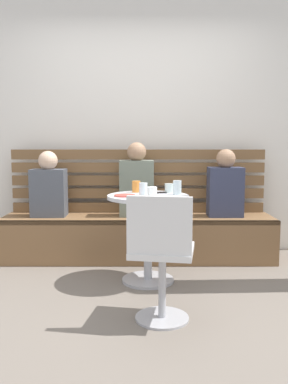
# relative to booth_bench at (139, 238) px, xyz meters

# --- Properties ---
(ground) EXTENTS (8.00, 8.00, 0.00)m
(ground) POSITION_rel_booth_bench_xyz_m (0.00, -1.20, -0.22)
(ground) COLOR #70665B
(back_wall) EXTENTS (5.20, 0.10, 2.90)m
(back_wall) POSITION_rel_booth_bench_xyz_m (0.00, 0.44, 1.23)
(back_wall) COLOR silver
(back_wall) RESTS_ON ground
(booth_bench) EXTENTS (2.70, 0.52, 0.44)m
(booth_bench) POSITION_rel_booth_bench_xyz_m (0.00, 0.00, 0.00)
(booth_bench) COLOR brown
(booth_bench) RESTS_ON ground
(booth_backrest) EXTENTS (2.65, 0.04, 0.66)m
(booth_backrest) POSITION_rel_booth_bench_xyz_m (0.00, 0.24, 0.56)
(booth_backrest) COLOR brown
(booth_backrest) RESTS_ON booth_bench
(cafe_table) EXTENTS (0.68, 0.68, 0.74)m
(cafe_table) POSITION_rel_booth_bench_xyz_m (0.10, -0.67, 0.30)
(cafe_table) COLOR #ADADB2
(cafe_table) RESTS_ON ground
(white_chair) EXTENTS (0.46, 0.46, 0.85)m
(white_chair) POSITION_rel_booth_bench_xyz_m (0.17, -1.48, 0.24)
(white_chair) COLOR #ADADB2
(white_chair) RESTS_ON ground
(person_adult) EXTENTS (0.34, 0.22, 0.74)m
(person_adult) POSITION_rel_booth_bench_xyz_m (-0.01, 0.04, 0.55)
(person_adult) COLOR slate
(person_adult) RESTS_ON booth_bench
(person_child_left) EXTENTS (0.34, 0.22, 0.67)m
(person_child_left) POSITION_rel_booth_bench_xyz_m (0.87, 0.01, 0.52)
(person_child_left) COLOR #333851
(person_child_left) RESTS_ON booth_bench
(person_child_middle) EXTENTS (0.34, 0.22, 0.65)m
(person_child_middle) POSITION_rel_booth_bench_xyz_m (-0.89, 0.01, 0.51)
(person_child_middle) COLOR #4C515B
(person_child_middle) RESTS_ON booth_bench
(cup_ceramic_white) EXTENTS (0.08, 0.08, 0.07)m
(cup_ceramic_white) POSITION_rel_booth_bench_xyz_m (0.13, -0.68, 0.55)
(cup_ceramic_white) COLOR white
(cup_ceramic_white) RESTS_ON cafe_table
(cup_tumbler_orange) EXTENTS (0.07, 0.07, 0.10)m
(cup_tumbler_orange) POSITION_rel_booth_bench_xyz_m (-0.01, -0.47, 0.57)
(cup_tumbler_orange) COLOR orange
(cup_tumbler_orange) RESTS_ON cafe_table
(cup_water_clear) EXTENTS (0.07, 0.07, 0.11)m
(cup_water_clear) POSITION_rel_booth_bench_xyz_m (0.06, -0.75, 0.57)
(cup_water_clear) COLOR white
(cup_water_clear) RESTS_ON cafe_table
(cup_glass_short) EXTENTS (0.08, 0.08, 0.08)m
(cup_glass_short) POSITION_rel_booth_bench_xyz_m (0.28, -0.51, 0.56)
(cup_glass_short) COLOR silver
(cup_glass_short) RESTS_ON cafe_table
(cup_glass_tall) EXTENTS (0.07, 0.07, 0.12)m
(cup_glass_tall) POSITION_rel_booth_bench_xyz_m (0.34, -0.65, 0.58)
(cup_glass_tall) COLOR silver
(cup_glass_tall) RESTS_ON cafe_table
(plate_small) EXTENTS (0.17, 0.17, 0.01)m
(plate_small) POSITION_rel_booth_bench_xyz_m (-0.10, -0.74, 0.52)
(plate_small) COLOR #DB4C42
(plate_small) RESTS_ON cafe_table
(phone_on_table) EXTENTS (0.15, 0.10, 0.01)m
(phone_on_table) POSITION_rel_booth_bench_xyz_m (0.18, -0.53, 0.52)
(phone_on_table) COLOR black
(phone_on_table) RESTS_ON cafe_table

